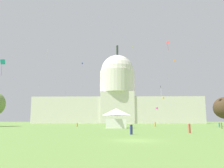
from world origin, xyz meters
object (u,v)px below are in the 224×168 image
at_px(event_tent, 116,118).
at_px(kite_gold_low, 163,98).
at_px(person_orange_lawn_far_left, 77,125).
at_px(kite_turquoise_low, 3,63).
at_px(kite_magenta_low, 157,108).
at_px(kite_turquoise_mid, 66,92).
at_px(kite_orange_high, 175,61).
at_px(kite_yellow_high, 133,47).
at_px(kite_green_mid, 169,93).
at_px(kite_pink_mid, 167,76).
at_px(person_olive_front_left, 222,126).
at_px(person_orange_mid_right, 155,125).
at_px(kite_lime_mid, 48,51).
at_px(person_red_front_right, 190,128).
at_px(kite_black_low, 161,88).
at_px(kite_red_mid, 168,43).
at_px(capitol_building, 117,99).
at_px(kite_blue_high, 82,63).
at_px(person_navy_aisle_center, 131,129).
at_px(person_teal_front_center, 219,125).

relative_size(event_tent, kite_gold_low, 4.75).
xyz_separation_m(person_orange_lawn_far_left, kite_turquoise_low, (-13.70, -27.87, 15.26)).
bearing_deg(kite_magenta_low, kite_turquoise_mid, -56.68).
distance_m(kite_orange_high, kite_yellow_high, 33.41).
relative_size(kite_green_mid, kite_pink_mid, 0.83).
height_order(person_orange_lawn_far_left, person_olive_front_left, person_olive_front_left).
distance_m(event_tent, kite_turquoise_low, 33.09).
bearing_deg(person_orange_mid_right, kite_yellow_high, -24.98).
distance_m(kite_turquoise_mid, kite_gold_low, 67.64).
xyz_separation_m(event_tent, kite_orange_high, (38.60, 83.75, 38.92)).
bearing_deg(kite_lime_mid, person_red_front_right, 68.35).
xyz_separation_m(kite_turquoise_mid, kite_black_low, (54.57, -66.37, -6.95)).
distance_m(kite_magenta_low, kite_red_mid, 68.30).
height_order(person_orange_mid_right, kite_pink_mid, kite_pink_mid).
xyz_separation_m(person_orange_mid_right, kite_red_mid, (5.04, -2.45, 29.32)).
xyz_separation_m(capitol_building, kite_black_low, (18.02, -93.26, -4.59)).
relative_size(kite_blue_high, kite_yellow_high, 1.09).
bearing_deg(capitol_building, kite_turquoise_mid, -143.67).
bearing_deg(person_navy_aisle_center, person_olive_front_left, -39.64).
bearing_deg(capitol_building, person_navy_aisle_center, -89.01).
xyz_separation_m(kite_lime_mid, kite_red_mid, (43.04, 3.29, 3.67)).
xyz_separation_m(person_red_front_right, kite_pink_mid, (20.54, 111.24, 31.05)).
height_order(person_orange_lawn_far_left, kite_turquoise_low, kite_turquoise_low).
xyz_separation_m(person_teal_front_center, kite_gold_low, (-2.34, 73.49, 15.67)).
bearing_deg(kite_magenta_low, capitol_building, -102.38).
bearing_deg(person_orange_mid_right, kite_turquoise_mid, 6.75).
xyz_separation_m(person_navy_aisle_center, kite_turquoise_low, (-30.14, 17.64, 15.20)).
distance_m(kite_blue_high, kite_red_mid, 79.48).
height_order(capitol_building, kite_yellow_high, capitol_building).
relative_size(capitol_building, kite_pink_mid, 38.57).
relative_size(kite_orange_high, kite_blue_high, 0.38).
bearing_deg(person_red_front_right, kite_black_low, 170.29).
relative_size(kite_magenta_low, kite_blue_high, 0.56).
distance_m(event_tent, person_navy_aisle_center, 30.45).
xyz_separation_m(person_red_front_right, kite_turquoise_mid, (-49.32, 119.09, 21.44)).
relative_size(person_orange_lawn_far_left, kite_turquoise_low, 0.36).
height_order(person_orange_lawn_far_left, kite_lime_mid, kite_lime_mid).
bearing_deg(kite_turquoise_mid, person_teal_front_center, 79.27).
bearing_deg(kite_yellow_high, kite_gold_low, 112.54).
bearing_deg(kite_orange_high, person_navy_aisle_center, -72.33).
relative_size(kite_yellow_high, kite_red_mid, 0.65).
height_order(person_orange_mid_right, kite_black_low, kite_black_low).
bearing_deg(person_olive_front_left, kite_gold_low, 16.53).
bearing_deg(kite_black_low, person_red_front_right, -132.90).
distance_m(kite_orange_high, kite_gold_low, 27.06).
bearing_deg(person_orange_mid_right, kite_magenta_low, -36.94).
bearing_deg(kite_black_low, kite_red_mid, -123.43).
relative_size(capitol_building, kite_lime_mid, 47.13).
bearing_deg(event_tent, kite_magenta_low, 73.68).
distance_m(person_red_front_right, kite_yellow_high, 134.60).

